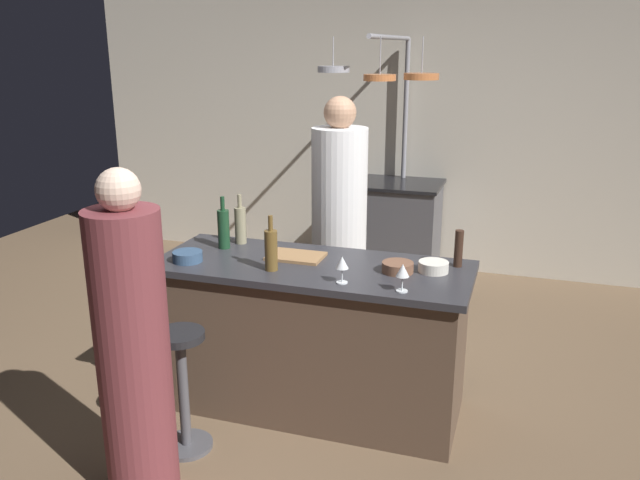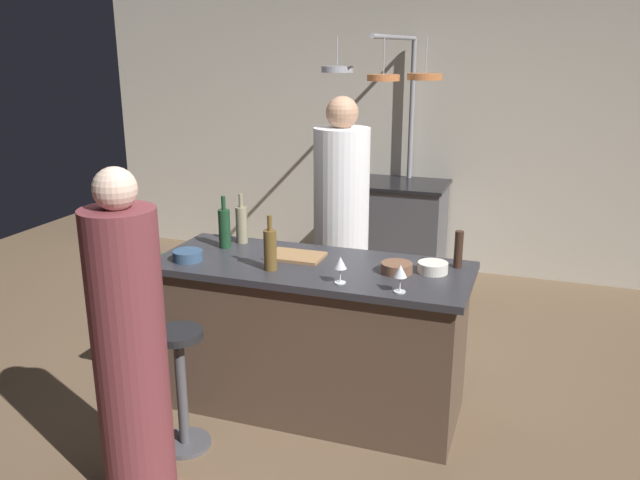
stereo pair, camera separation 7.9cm
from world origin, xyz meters
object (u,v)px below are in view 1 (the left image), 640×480
stove_range (396,229)px  pepper_mill (459,249)px  guest_left (133,352)px  potted_plant (156,282)px  wine_glass_near_left_guest (403,272)px  mixing_bowl_wooden (398,267)px  bar_stool_left (183,385)px  mixing_bowl_ceramic (433,267)px  cutting_board (296,256)px  chef (339,237)px  wine_glass_near_right_guest (342,264)px  wine_bottle_green (224,228)px  wine_bottle_white (240,224)px  mixing_bowl_blue (188,256)px  wine_bottle_amber (271,249)px

stove_range → pepper_mill: size_ratio=4.24×
guest_left → potted_plant: 2.21m
pepper_mill → wine_glass_near_left_guest: pepper_mill is taller
potted_plant → mixing_bowl_wooden: 2.35m
bar_stool_left → mixing_bowl_ceramic: 1.48m
wine_glass_near_left_guest → mixing_bowl_ceramic: 0.37m
stove_range → cutting_board: size_ratio=2.78×
stove_range → bar_stool_left: bearing=-99.4°
chef → wine_glass_near_right_guest: (0.32, -1.04, 0.18)m
chef → wine_bottle_green: (-0.53, -0.68, 0.20)m
stove_range → chef: size_ratio=0.50×
mixing_bowl_wooden → mixing_bowl_ceramic: (0.19, 0.07, 0.00)m
bar_stool_left → wine_bottle_white: bearing=93.0°
mixing_bowl_wooden → chef: bearing=125.7°
cutting_board → mixing_bowl_ceramic: 0.80m
potted_plant → cutting_board: cutting_board is taller
cutting_board → pepper_mill: bearing=8.4°
wine_glass_near_right_guest → mixing_bowl_blue: wine_glass_near_right_guest is taller
stove_range → chef: (-0.08, -1.65, 0.38)m
cutting_board → wine_bottle_white: wine_bottle_white is taller
wine_bottle_amber → wine_glass_near_right_guest: (0.43, -0.08, -0.01)m
wine_glass_near_right_guest → wine_glass_near_left_guest: same height
pepper_mill → mixing_bowl_blue: pepper_mill is taller
stove_range → wine_bottle_white: 2.34m
pepper_mill → mixing_bowl_wooden: size_ratio=1.22×
wine_bottle_white → pepper_mill: bearing=-1.5°
wine_bottle_white → wine_glass_near_left_guest: 1.23m
potted_plant → mixing_bowl_wooden: (2.09, -0.86, 0.63)m
cutting_board → wine_bottle_white: bearing=158.3°
mixing_bowl_blue → mixing_bowl_ceramic: bearing=10.7°
guest_left → wine_bottle_amber: bearing=67.4°
stove_range → guest_left: (-0.53, -3.44, 0.29)m
wine_bottle_green → wine_glass_near_left_guest: wine_bottle_green is taller
chef → wine_bottle_amber: size_ratio=5.73×
chef → wine_glass_near_right_guest: bearing=-72.8°
pepper_mill → mixing_bowl_blue: 1.54m
stove_range → mixing_bowl_wooden: bearing=-78.6°
mixing_bowl_wooden → mixing_bowl_ceramic: mixing_bowl_ceramic is taller
wine_bottle_white → mixing_bowl_blue: size_ratio=1.83×
pepper_mill → wine_bottle_amber: 1.04m
mixing_bowl_blue → wine_bottle_white: bearing=71.9°
wine_bottle_white → mixing_bowl_ceramic: 1.24m
wine_glass_near_left_guest → pepper_mill: bearing=65.1°
potted_plant → bar_stool_left: bearing=-53.8°
cutting_board → wine_bottle_green: wine_bottle_green is taller
potted_plant → mixing_bowl_wooden: mixing_bowl_wooden is taller
wine_bottle_green → wine_bottle_white: bearing=67.4°
mixing_bowl_wooden → mixing_bowl_ceramic: size_ratio=1.05×
wine_bottle_green → mixing_bowl_blue: size_ratio=1.89×
wine_bottle_white → wine_bottle_amber: 0.56m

